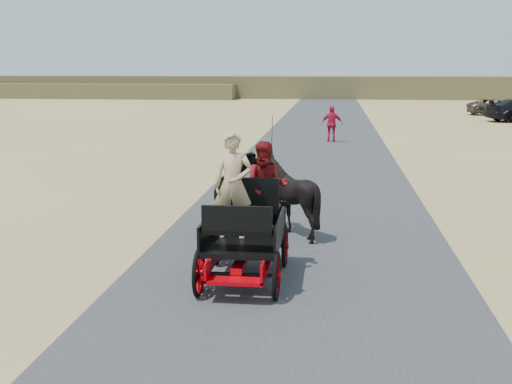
# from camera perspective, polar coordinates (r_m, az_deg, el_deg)

# --- Properties ---
(ground) EXTENTS (140.00, 140.00, 0.00)m
(ground) POSITION_cam_1_polar(r_m,az_deg,el_deg) (11.42, 3.53, -7.15)
(ground) COLOR tan
(road) EXTENTS (6.00, 140.00, 0.01)m
(road) POSITION_cam_1_polar(r_m,az_deg,el_deg) (11.42, 3.53, -7.12)
(road) COLOR #38383A
(road) RESTS_ON ground
(ridge_far) EXTENTS (140.00, 6.00, 2.40)m
(ridge_far) POSITION_cam_1_polar(r_m,az_deg,el_deg) (72.87, 6.50, 9.24)
(ridge_far) COLOR brown
(ridge_far) RESTS_ON ground
(ridge_near) EXTENTS (40.00, 4.00, 1.60)m
(ridge_near) POSITION_cam_1_polar(r_m,az_deg,el_deg) (75.37, -17.27, 8.58)
(ridge_near) COLOR brown
(ridge_near) RESTS_ON ground
(carriage) EXTENTS (1.30, 2.40, 0.72)m
(carriage) POSITION_cam_1_polar(r_m,az_deg,el_deg) (10.97, -1.01, -5.92)
(carriage) COLOR black
(carriage) RESTS_ON ground
(horse_left) EXTENTS (0.91, 2.01, 1.70)m
(horse_left) POSITION_cam_1_polar(r_m,az_deg,el_deg) (13.81, -1.57, -0.26)
(horse_left) COLOR black
(horse_left) RESTS_ON ground
(horse_right) EXTENTS (1.37, 1.54, 1.70)m
(horse_right) POSITION_cam_1_polar(r_m,az_deg,el_deg) (13.69, 2.99, -0.37)
(horse_right) COLOR black
(horse_right) RESTS_ON ground
(driver_man) EXTENTS (0.66, 0.43, 1.80)m
(driver_man) POSITION_cam_1_polar(r_m,az_deg,el_deg) (10.75, -2.05, 0.63)
(driver_man) COLOR tan
(driver_man) RESTS_ON carriage
(passenger_woman) EXTENTS (0.77, 0.60, 1.58)m
(passenger_woman) POSITION_cam_1_polar(r_m,az_deg,el_deg) (11.24, 0.91, 0.52)
(passenger_woman) COLOR #660C0F
(passenger_woman) RESTS_ON carriage
(pedestrian) EXTENTS (1.03, 0.47, 1.73)m
(pedestrian) POSITION_cam_1_polar(r_m,az_deg,el_deg) (30.75, 6.76, 6.03)
(pedestrian) COLOR #B81538
(pedestrian) RESTS_ON ground
(car_d) EXTENTS (4.23, 1.98, 1.17)m
(car_d) POSITION_cam_1_polar(r_m,az_deg,el_deg) (50.62, 20.65, 7.08)
(car_d) COLOR brown
(car_d) RESTS_ON ground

